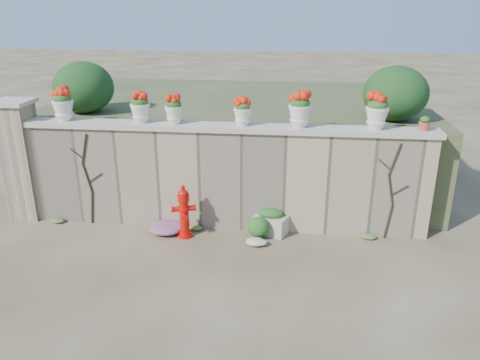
# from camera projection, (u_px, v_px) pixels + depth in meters

# --- Properties ---
(ground) EXTENTS (80.00, 80.00, 0.00)m
(ground) POSITION_uv_depth(u_px,v_px,m) (207.00, 271.00, 7.92)
(ground) COLOR brown
(ground) RESTS_ON ground
(stone_wall) EXTENTS (8.00, 0.40, 2.00)m
(stone_wall) POSITION_uv_depth(u_px,v_px,m) (222.00, 179.00, 9.25)
(stone_wall) COLOR tan
(stone_wall) RESTS_ON ground
(wall_cap) EXTENTS (8.10, 0.52, 0.10)m
(wall_cap) POSITION_uv_depth(u_px,v_px,m) (221.00, 127.00, 8.88)
(wall_cap) COLOR beige
(wall_cap) RESTS_ON stone_wall
(gate_pillar) EXTENTS (0.72, 0.72, 2.48)m
(gate_pillar) POSITION_uv_depth(u_px,v_px,m) (22.00, 159.00, 9.60)
(gate_pillar) COLOR tan
(gate_pillar) RESTS_ON ground
(raised_fill) EXTENTS (9.00, 6.00, 2.00)m
(raised_fill) POSITION_uv_depth(u_px,v_px,m) (240.00, 137.00, 12.22)
(raised_fill) COLOR #384C23
(raised_fill) RESTS_ON ground
(back_shrub_left) EXTENTS (1.30, 1.30, 1.10)m
(back_shrub_left) POSITION_uv_depth(u_px,v_px,m) (84.00, 87.00, 10.16)
(back_shrub_left) COLOR #143814
(back_shrub_left) RESTS_ON raised_fill
(back_shrub_right) EXTENTS (1.30, 1.30, 1.10)m
(back_shrub_right) POSITION_uv_depth(u_px,v_px,m) (396.00, 94.00, 9.46)
(back_shrub_right) COLOR #143814
(back_shrub_right) RESTS_ON raised_fill
(vine_left) EXTENTS (0.60, 0.04, 1.91)m
(vine_left) POSITION_uv_depth(u_px,v_px,m) (88.00, 178.00, 9.33)
(vine_left) COLOR black
(vine_left) RESTS_ON ground
(vine_right) EXTENTS (0.60, 0.04, 1.91)m
(vine_right) POSITION_uv_depth(u_px,v_px,m) (391.00, 191.00, 8.70)
(vine_right) COLOR black
(vine_right) RESTS_ON ground
(fire_hydrant) EXTENTS (0.46, 0.33, 1.06)m
(fire_hydrant) POSITION_uv_depth(u_px,v_px,m) (184.00, 211.00, 8.94)
(fire_hydrant) COLOR red
(fire_hydrant) RESTS_ON ground
(planter_box) EXTENTS (0.72, 0.57, 0.52)m
(planter_box) POSITION_uv_depth(u_px,v_px,m) (271.00, 222.00, 9.16)
(planter_box) COLOR beige
(planter_box) RESTS_ON ground
(green_shrub) EXTENTS (0.57, 0.51, 0.54)m
(green_shrub) POSITION_uv_depth(u_px,v_px,m) (257.00, 227.00, 8.91)
(green_shrub) COLOR #1E5119
(green_shrub) RESTS_ON ground
(magenta_clump) EXTENTS (0.92, 0.61, 0.25)m
(magenta_clump) POSITION_uv_depth(u_px,v_px,m) (170.00, 227.00, 9.21)
(magenta_clump) COLOR #C226B2
(magenta_clump) RESTS_ON ground
(white_flowers) EXTENTS (0.50, 0.40, 0.18)m
(white_flowers) POSITION_uv_depth(u_px,v_px,m) (260.00, 243.00, 8.68)
(white_flowers) COLOR white
(white_flowers) RESTS_ON ground
(urn_pot_0) EXTENTS (0.41, 0.41, 0.64)m
(urn_pot_0) POSITION_uv_depth(u_px,v_px,m) (63.00, 104.00, 9.08)
(urn_pot_0) COLOR silver
(urn_pot_0) RESTS_ON wall_cap
(urn_pot_1) EXTENTS (0.38, 0.38, 0.59)m
(urn_pot_1) POSITION_uv_depth(u_px,v_px,m) (140.00, 108.00, 8.92)
(urn_pot_1) COLOR silver
(urn_pot_1) RESTS_ON wall_cap
(urn_pot_2) EXTENTS (0.34, 0.34, 0.54)m
(urn_pot_2) POSITION_uv_depth(u_px,v_px,m) (174.00, 110.00, 8.86)
(urn_pot_2) COLOR silver
(urn_pot_2) RESTS_ON wall_cap
(urn_pot_3) EXTENTS (0.34, 0.34, 0.53)m
(urn_pot_3) POSITION_uv_depth(u_px,v_px,m) (242.00, 112.00, 8.72)
(urn_pot_3) COLOR silver
(urn_pot_3) RESTS_ON wall_cap
(urn_pot_4) EXTENTS (0.42, 0.42, 0.66)m
(urn_pot_4) POSITION_uv_depth(u_px,v_px,m) (300.00, 110.00, 8.59)
(urn_pot_4) COLOR silver
(urn_pot_4) RESTS_ON wall_cap
(urn_pot_5) EXTENTS (0.42, 0.42, 0.65)m
(urn_pot_5) POSITION_uv_depth(u_px,v_px,m) (377.00, 112.00, 8.44)
(urn_pot_5) COLOR silver
(urn_pot_5) RESTS_ON wall_cap
(terracotta_pot) EXTENTS (0.21, 0.21, 0.26)m
(terracotta_pot) POSITION_uv_depth(u_px,v_px,m) (425.00, 124.00, 8.42)
(terracotta_pot) COLOR #B04C35
(terracotta_pot) RESTS_ON wall_cap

